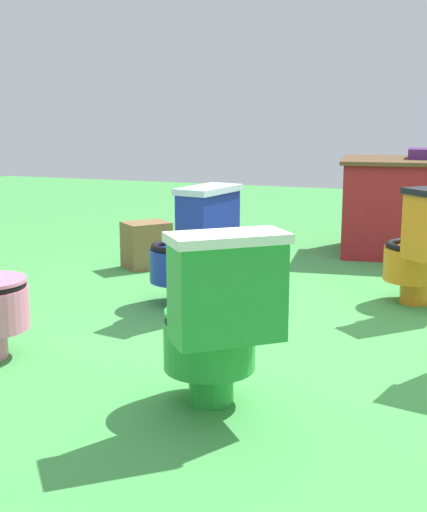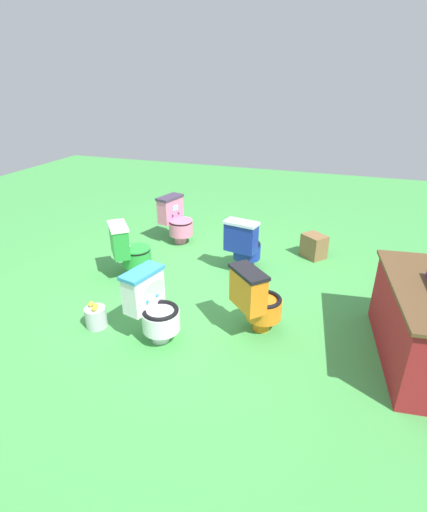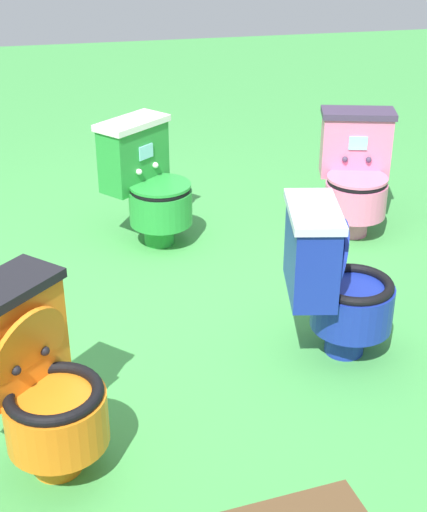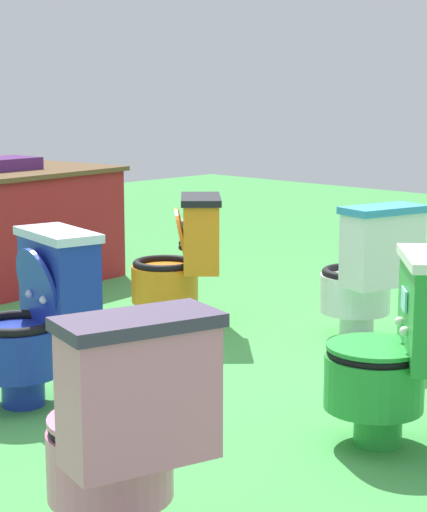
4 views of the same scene
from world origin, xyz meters
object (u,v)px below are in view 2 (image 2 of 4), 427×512
(toilet_blue, at_px, (244,244))
(lemon_bucket, at_px, (96,317))
(toilet_pink, at_px, (176,220))
(small_crate, at_px, (314,246))
(toilet_orange, at_px, (257,299))
(toilet_white, at_px, (153,306))
(toilet_green, at_px, (129,250))

(toilet_blue, relative_size, lemon_bucket, 2.63)
(toilet_pink, distance_m, small_crate, 2.11)
(toilet_orange, height_order, lemon_bucket, toilet_orange)
(toilet_pink, relative_size, toilet_orange, 1.00)
(toilet_white, bearing_deg, toilet_pink, -147.53)
(toilet_blue, relative_size, toilet_orange, 1.00)
(toilet_orange, distance_m, lemon_bucket, 1.68)
(toilet_blue, xyz_separation_m, lemon_bucket, (1.77, -1.12, -0.26))
(toilet_blue, relative_size, toilet_green, 1.00)
(toilet_pink, relative_size, toilet_green, 1.00)
(toilet_white, bearing_deg, toilet_orange, 129.17)
(lemon_bucket, bearing_deg, toilet_pink, -176.90)
(small_crate, relative_size, lemon_bucket, 1.23)
(toilet_pink, xyz_separation_m, small_crate, (-0.12, 2.10, -0.20))
(toilet_blue, distance_m, toilet_green, 1.50)
(toilet_blue, bearing_deg, toilet_pink, 165.48)
(lemon_bucket, bearing_deg, toilet_white, 92.55)
(toilet_pink, bearing_deg, toilet_white, 34.07)
(toilet_blue, distance_m, toilet_pink, 1.38)
(toilet_orange, bearing_deg, toilet_green, -155.30)
(toilet_orange, bearing_deg, toilet_blue, 154.37)
(toilet_green, xyz_separation_m, lemon_bucket, (1.12, 0.23, -0.25))
(toilet_orange, xyz_separation_m, lemon_bucket, (0.47, -1.59, -0.26))
(toilet_blue, height_order, toilet_orange, same)
(toilet_green, bearing_deg, small_crate, 81.76)
(small_crate, bearing_deg, toilet_orange, -10.64)
(toilet_pink, distance_m, toilet_white, 2.47)
(toilet_blue, bearing_deg, small_crate, 51.14)
(small_crate, bearing_deg, toilet_green, -58.26)
(toilet_pink, height_order, small_crate, toilet_pink)
(toilet_orange, bearing_deg, toilet_pink, 176.62)
(toilet_orange, xyz_separation_m, toilet_white, (0.44, -0.93, 0.00))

